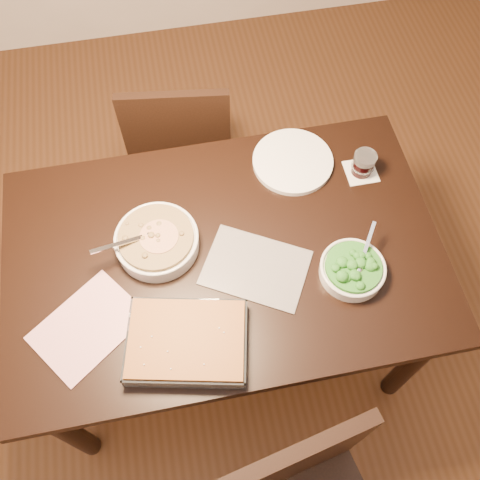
{
  "coord_description": "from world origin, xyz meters",
  "views": [
    {
      "loc": [
        -0.1,
        -0.79,
        2.26
      ],
      "look_at": [
        0.05,
        0.01,
        0.8
      ],
      "focal_mm": 40.0,
      "sensor_mm": 36.0,
      "label": 1
    }
  ],
  "objects_px": {
    "stew_bowl": "(157,241)",
    "wine_tumbler": "(364,163)",
    "dinner_plate": "(293,161)",
    "chair_far": "(181,141)",
    "baking_dish": "(187,342)",
    "table": "(224,265)",
    "broccoli_bowl": "(353,269)"
  },
  "relations": [
    {
      "from": "table",
      "to": "chair_far",
      "type": "height_order",
      "value": "chair_far"
    },
    {
      "from": "table",
      "to": "baking_dish",
      "type": "xyz_separation_m",
      "value": [
        -0.16,
        -0.28,
        0.13
      ]
    },
    {
      "from": "table",
      "to": "dinner_plate",
      "type": "distance_m",
      "value": 0.44
    },
    {
      "from": "wine_tumbler",
      "to": "dinner_plate",
      "type": "distance_m",
      "value": 0.24
    },
    {
      "from": "broccoli_bowl",
      "to": "chair_far",
      "type": "distance_m",
      "value": 1.0
    },
    {
      "from": "dinner_plate",
      "to": "chair_far",
      "type": "distance_m",
      "value": 0.6
    },
    {
      "from": "stew_bowl",
      "to": "baking_dish",
      "type": "distance_m",
      "value": 0.35
    },
    {
      "from": "table",
      "to": "baking_dish",
      "type": "distance_m",
      "value": 0.35
    },
    {
      "from": "broccoli_bowl",
      "to": "wine_tumbler",
      "type": "height_order",
      "value": "wine_tumbler"
    },
    {
      "from": "dinner_plate",
      "to": "stew_bowl",
      "type": "bearing_deg",
      "value": -154.45
    },
    {
      "from": "stew_bowl",
      "to": "wine_tumbler",
      "type": "xyz_separation_m",
      "value": [
        0.73,
        0.16,
        0.01
      ]
    },
    {
      "from": "wine_tumbler",
      "to": "table",
      "type": "bearing_deg",
      "value": -157.36
    },
    {
      "from": "baking_dish",
      "to": "chair_far",
      "type": "bearing_deg",
      "value": 96.89
    },
    {
      "from": "wine_tumbler",
      "to": "stew_bowl",
      "type": "bearing_deg",
      "value": -167.74
    },
    {
      "from": "stew_bowl",
      "to": "dinner_plate",
      "type": "xyz_separation_m",
      "value": [
        0.5,
        0.24,
        -0.03
      ]
    },
    {
      "from": "broccoli_bowl",
      "to": "baking_dish",
      "type": "xyz_separation_m",
      "value": [
        -0.54,
        -0.13,
        0.0
      ]
    },
    {
      "from": "baking_dish",
      "to": "table",
      "type": "bearing_deg",
      "value": 73.18
    },
    {
      "from": "baking_dish",
      "to": "wine_tumbler",
      "type": "xyz_separation_m",
      "value": [
        0.68,
        0.5,
        0.02
      ]
    },
    {
      "from": "table",
      "to": "wine_tumbler",
      "type": "xyz_separation_m",
      "value": [
        0.53,
        0.22,
        0.14
      ]
    },
    {
      "from": "broccoli_bowl",
      "to": "wine_tumbler",
      "type": "distance_m",
      "value": 0.4
    },
    {
      "from": "table",
      "to": "chair_far",
      "type": "relative_size",
      "value": 1.6
    },
    {
      "from": "stew_bowl",
      "to": "wine_tumbler",
      "type": "height_order",
      "value": "stew_bowl"
    },
    {
      "from": "stew_bowl",
      "to": "broccoli_bowl",
      "type": "xyz_separation_m",
      "value": [
        0.58,
        -0.21,
        -0.01
      ]
    },
    {
      "from": "stew_bowl",
      "to": "wine_tumbler",
      "type": "distance_m",
      "value": 0.75
    },
    {
      "from": "wine_tumbler",
      "to": "chair_far",
      "type": "bearing_deg",
      "value": 141.32
    },
    {
      "from": "table",
      "to": "stew_bowl",
      "type": "distance_m",
      "value": 0.25
    },
    {
      "from": "stew_bowl",
      "to": "chair_far",
      "type": "distance_m",
      "value": 0.71
    },
    {
      "from": "stew_bowl",
      "to": "dinner_plate",
      "type": "distance_m",
      "value": 0.56
    },
    {
      "from": "stew_bowl",
      "to": "chair_far",
      "type": "relative_size",
      "value": 0.33
    },
    {
      "from": "broccoli_bowl",
      "to": "dinner_plate",
      "type": "height_order",
      "value": "broccoli_bowl"
    },
    {
      "from": "dinner_plate",
      "to": "chair_far",
      "type": "relative_size",
      "value": 0.32
    },
    {
      "from": "broccoli_bowl",
      "to": "baking_dish",
      "type": "bearing_deg",
      "value": -166.13
    }
  ]
}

